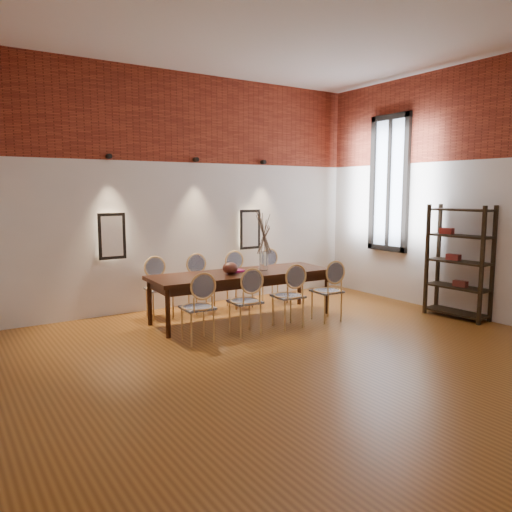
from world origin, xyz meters
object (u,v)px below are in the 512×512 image
vase (264,261)px  shelving_rack (459,262)px  dining_table (242,296)px  chair_far_b (201,284)px  book (235,271)px  chair_far_c (240,280)px  chair_near_d (327,291)px  bowl (230,268)px  chair_near_a (197,307)px  chair_near_b (245,301)px  chair_far_d (275,277)px  chair_far_a (159,289)px  chair_near_c (288,296)px

vase → shelving_rack: size_ratio=0.17×
dining_table → chair_far_b: 0.84m
book → shelving_rack: (3.02, -1.87, 0.14)m
chair_far_c → dining_table: bearing=64.0°
book → shelving_rack: 3.55m
chair_near_d → bowl: size_ratio=3.92×
chair_near_a → chair_near_b: size_ratio=1.00×
chair_near_a → chair_far_d: 2.65m
chair_near_b → chair_far_c: (0.80, 1.46, 0.00)m
book → vase: bearing=-12.9°
bowl → book: bearing=38.6°
chair_far_a → chair_far_d: 2.19m
chair_near_b → chair_far_d: bearing=45.8°
book → chair_far_d: bearing=26.7°
chair_far_a → bowl: (0.82, -0.84, 0.37)m
chair_near_c → bowl: size_ratio=3.92×
dining_table → chair_near_b: chair_near_b is taller
book → chair_near_b: bearing=-111.6°
chair_near_c → shelving_rack: size_ratio=0.52×
book → chair_near_d: bearing=-38.2°
chair_far_a → bowl: 1.23m
chair_far_b → bowl: size_ratio=3.92×
chair_far_d → book: 1.38m
bowl → chair_near_a: bearing=-143.7°
chair_near_a → chair_near_d: same height
chair_near_d → chair_far_a: 2.65m
vase → dining_table: bearing=177.2°
chair_far_d → chair_far_c: bearing=-0.0°
dining_table → chair_far_a: chair_far_a is taller
chair_near_a → chair_far_c: bearing=45.8°
dining_table → chair_far_c: chair_far_c is taller
dining_table → chair_near_a: bearing=-145.6°
chair_near_c → chair_near_d: (0.73, -0.04, 0.00)m
chair_far_c → chair_far_b: bearing=0.0°
chair_near_a → chair_far_b: 1.66m
dining_table → chair_near_c: bearing=-64.0°
chair_near_d → shelving_rack: bearing=-24.8°
dining_table → chair_far_c: 0.84m
chair_near_b → chair_near_c: bearing=0.0°
chair_far_a → chair_far_b: size_ratio=1.00×
chair_far_b → shelving_rack: (3.27, -2.55, 0.43)m
chair_far_a → dining_table: bearing=145.6°
chair_far_b → book: chair_far_b is taller
chair_far_b → chair_far_a: bearing=0.0°
chair_near_c → chair_near_d: size_ratio=1.00×
chair_near_d → chair_far_b: 2.09m
chair_near_a → bowl: (0.89, 0.66, 0.37)m
dining_table → bowl: (-0.23, -0.04, 0.46)m
chair_near_b → chair_far_c: size_ratio=1.00×
dining_table → chair_far_a: bearing=145.6°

